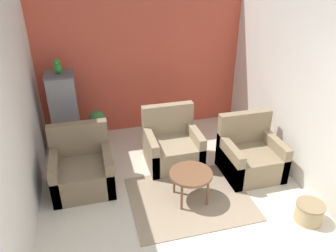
{
  "coord_description": "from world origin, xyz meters",
  "views": [
    {
      "loc": [
        -1.07,
        -2.17,
        3.14
      ],
      "look_at": [
        0.0,
        1.85,
        0.94
      ],
      "focal_mm": 35.0,
      "sensor_mm": 36.0,
      "label": 1
    }
  ],
  "objects_px": {
    "armchair_middle": "(172,147)",
    "birdcage": "(65,113)",
    "parrot": "(57,67)",
    "potted_plant": "(98,124)",
    "coffee_table": "(191,176)",
    "armchair_right": "(250,156)",
    "wicker_basket": "(309,212)",
    "armchair_left": "(82,170)"
  },
  "relations": [
    {
      "from": "potted_plant",
      "to": "armchair_left",
      "type": "bearing_deg",
      "value": -105.25
    },
    {
      "from": "parrot",
      "to": "armchair_middle",
      "type": "bearing_deg",
      "value": -28.26
    },
    {
      "from": "parrot",
      "to": "potted_plant",
      "type": "distance_m",
      "value": 1.21
    },
    {
      "from": "armchair_middle",
      "to": "birdcage",
      "type": "xyz_separation_m",
      "value": [
        -1.67,
        0.9,
        0.41
      ]
    },
    {
      "from": "armchair_right",
      "to": "birdcage",
      "type": "relative_size",
      "value": 0.66
    },
    {
      "from": "birdcage",
      "to": "parrot",
      "type": "relative_size",
      "value": 5.55
    },
    {
      "from": "birdcage",
      "to": "armchair_left",
      "type": "bearing_deg",
      "value": -80.3
    },
    {
      "from": "birdcage",
      "to": "coffee_table",
      "type": "bearing_deg",
      "value": -48.62
    },
    {
      "from": "armchair_left",
      "to": "wicker_basket",
      "type": "xyz_separation_m",
      "value": [
        2.83,
        -1.5,
        -0.15
      ]
    },
    {
      "from": "armchair_middle",
      "to": "birdcage",
      "type": "relative_size",
      "value": 0.66
    },
    {
      "from": "coffee_table",
      "to": "armchair_middle",
      "type": "height_order",
      "value": "armchair_middle"
    },
    {
      "from": "birdcage",
      "to": "potted_plant",
      "type": "xyz_separation_m",
      "value": [
        0.52,
        -0.01,
        -0.27
      ]
    },
    {
      "from": "armchair_left",
      "to": "potted_plant",
      "type": "bearing_deg",
      "value": 74.75
    },
    {
      "from": "coffee_table",
      "to": "armchair_left",
      "type": "distance_m",
      "value": 1.62
    },
    {
      "from": "armchair_right",
      "to": "potted_plant",
      "type": "relative_size",
      "value": 1.36
    },
    {
      "from": "armchair_right",
      "to": "wicker_basket",
      "type": "relative_size",
      "value": 2.53
    },
    {
      "from": "armchair_left",
      "to": "potted_plant",
      "type": "distance_m",
      "value": 1.23
    },
    {
      "from": "armchair_left",
      "to": "wicker_basket",
      "type": "distance_m",
      "value": 3.21
    },
    {
      "from": "coffee_table",
      "to": "birdcage",
      "type": "distance_m",
      "value": 2.53
    },
    {
      "from": "armchair_right",
      "to": "armchair_left",
      "type": "bearing_deg",
      "value": 173.2
    },
    {
      "from": "coffee_table",
      "to": "parrot",
      "type": "height_order",
      "value": "parrot"
    },
    {
      "from": "coffee_table",
      "to": "armchair_middle",
      "type": "bearing_deg",
      "value": 89.61
    },
    {
      "from": "birdcage",
      "to": "potted_plant",
      "type": "relative_size",
      "value": 2.06
    },
    {
      "from": "birdcage",
      "to": "parrot",
      "type": "distance_m",
      "value": 0.83
    },
    {
      "from": "coffee_table",
      "to": "potted_plant",
      "type": "height_order",
      "value": "potted_plant"
    },
    {
      "from": "wicker_basket",
      "to": "potted_plant",
      "type": "bearing_deg",
      "value": 133.15
    },
    {
      "from": "parrot",
      "to": "wicker_basket",
      "type": "bearing_deg",
      "value": -41.6
    },
    {
      "from": "parrot",
      "to": "potted_plant",
      "type": "height_order",
      "value": "parrot"
    },
    {
      "from": "armchair_middle",
      "to": "potted_plant",
      "type": "xyz_separation_m",
      "value": [
        -1.14,
        0.88,
        0.14
      ]
    },
    {
      "from": "armchair_right",
      "to": "wicker_basket",
      "type": "distance_m",
      "value": 1.23
    },
    {
      "from": "birdcage",
      "to": "potted_plant",
      "type": "bearing_deg",
      "value": -1.58
    },
    {
      "from": "coffee_table",
      "to": "parrot",
      "type": "bearing_deg",
      "value": 131.35
    },
    {
      "from": "armchair_left",
      "to": "parrot",
      "type": "distance_m",
      "value": 1.73
    },
    {
      "from": "coffee_table",
      "to": "armchair_right",
      "type": "distance_m",
      "value": 1.19
    },
    {
      "from": "armchair_left",
      "to": "armchair_middle",
      "type": "bearing_deg",
      "value": 11.46
    },
    {
      "from": "armchair_middle",
      "to": "parrot",
      "type": "distance_m",
      "value": 2.26
    },
    {
      "from": "birdcage",
      "to": "parrot",
      "type": "bearing_deg",
      "value": 90.0
    },
    {
      "from": "coffee_table",
      "to": "parrot",
      "type": "distance_m",
      "value": 2.76
    },
    {
      "from": "armchair_right",
      "to": "armchair_middle",
      "type": "xyz_separation_m",
      "value": [
        -1.11,
        0.6,
        0.0
      ]
    },
    {
      "from": "coffee_table",
      "to": "birdcage",
      "type": "height_order",
      "value": "birdcage"
    },
    {
      "from": "armchair_right",
      "to": "parrot",
      "type": "bearing_deg",
      "value": 151.64
    },
    {
      "from": "armchair_right",
      "to": "birdcage",
      "type": "height_order",
      "value": "birdcage"
    }
  ]
}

